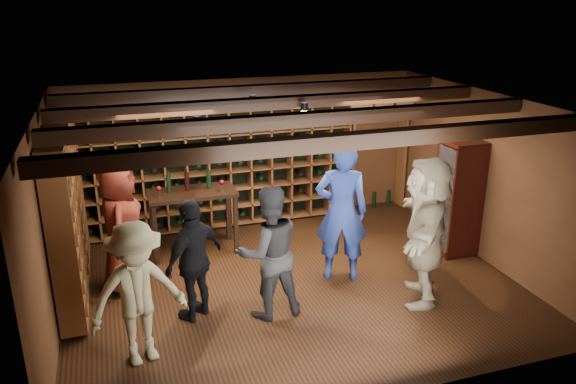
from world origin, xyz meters
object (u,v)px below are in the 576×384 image
object	(u,v)px
man_grey_suit	(269,252)
man_blue_shirt	(341,212)
guest_beige	(425,230)
tasting_table	(192,199)
guest_red_floral	(122,226)
display_cabinet	(458,200)
guest_woman_black	(194,260)
guest_khaki	(137,294)

from	to	relation	value
man_grey_suit	man_blue_shirt	bearing A→B (deg)	-156.56
man_grey_suit	guest_beige	bearing A→B (deg)	169.14
tasting_table	guest_red_floral	bearing A→B (deg)	-141.19
man_blue_shirt	display_cabinet	bearing A→B (deg)	-153.38
man_grey_suit	guest_woman_black	world-z (taller)	man_grey_suit
man_grey_suit	guest_khaki	distance (m)	1.65
man_grey_suit	tasting_table	size ratio (longest dim) A/B	1.28
guest_red_floral	guest_beige	world-z (taller)	guest_beige
tasting_table	guest_khaki	bearing A→B (deg)	-111.06
guest_khaki	tasting_table	size ratio (longest dim) A/B	1.23
guest_woman_black	man_grey_suit	bearing A→B (deg)	128.18
man_grey_suit	guest_beige	size ratio (longest dim) A/B	0.87
display_cabinet	guest_red_floral	world-z (taller)	guest_red_floral
man_blue_shirt	guest_khaki	world-z (taller)	man_blue_shirt
man_blue_shirt	guest_woman_black	distance (m)	2.14
guest_red_floral	guest_khaki	size ratio (longest dim) A/B	1.11
man_blue_shirt	man_grey_suit	xyz separation A→B (m)	(-1.22, -0.62, -0.15)
man_grey_suit	guest_red_floral	distance (m)	2.07
man_blue_shirt	guest_beige	bearing A→B (deg)	152.25
display_cabinet	guest_khaki	xyz separation A→B (m)	(-4.81, -1.32, -0.04)
guest_red_floral	tasting_table	size ratio (longest dim) A/B	1.38
display_cabinet	guest_khaki	bearing A→B (deg)	-164.68
man_blue_shirt	tasting_table	bearing A→B (deg)	-18.53
man_blue_shirt	tasting_table	xyz separation A→B (m)	(-1.82, 1.48, -0.13)
guest_woman_black	guest_khaki	distance (m)	1.00
guest_red_floral	man_grey_suit	bearing A→B (deg)	-118.34
guest_khaki	guest_red_floral	bearing A→B (deg)	77.34
guest_red_floral	tasting_table	xyz separation A→B (m)	(1.06, 0.86, -0.04)
guest_red_floral	guest_woman_black	xyz separation A→B (m)	(0.79, -1.02, -0.13)
display_cabinet	tasting_table	size ratio (longest dim) A/B	1.33
man_grey_suit	guest_red_floral	xyz separation A→B (m)	(-1.66, 1.24, 0.06)
display_cabinet	man_blue_shirt	xyz separation A→B (m)	(-2.01, -0.21, 0.13)
man_blue_shirt	guest_beige	distance (m)	1.17
man_blue_shirt	tasting_table	size ratio (longest dim) A/B	1.50
tasting_table	guest_woman_black	bearing A→B (deg)	-98.48
guest_red_floral	guest_beige	distance (m)	3.95
man_blue_shirt	guest_beige	size ratio (longest dim) A/B	1.02
man_grey_suit	guest_khaki	bearing A→B (deg)	13.21
man_grey_suit	tasting_table	world-z (taller)	man_grey_suit
display_cabinet	guest_beige	world-z (taller)	guest_beige
guest_red_floral	display_cabinet	bearing A→B (deg)	-86.38
guest_woman_black	tasting_table	bearing A→B (deg)	-135.79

